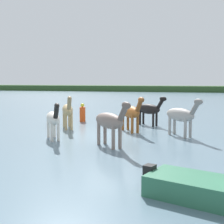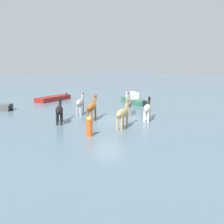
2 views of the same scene
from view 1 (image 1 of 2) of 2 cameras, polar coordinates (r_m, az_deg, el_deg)
The scene contains 9 objects.
ground_plane at distance 15.08m, azimuth -0.04°, elevation -4.02°, with size 162.61×162.61×0.00m, color slate.
distant_shoreline at distance 67.23m, azimuth 11.15°, elevation 3.66°, with size 146.35×6.00×2.40m, color #305027.
horse_dun_straggler at distance 15.64m, azimuth 3.44°, elevation -0.01°, with size 1.69×2.06×1.80m.
horse_gray_outer at distance 13.79m, azimuth -10.64°, elevation -1.19°, with size 1.49×1.97×1.68m.
horse_rear_stallion at distance 12.10m, azimuth -0.34°, elevation -1.69°, with size 1.95×1.89×1.83m.
horse_lead at distance 16.76m, azimuth -8.06°, elevation 0.33°, with size 1.40×2.20×1.79m.
horse_dark_mare at distance 14.66m, azimuth 12.47°, elevation -0.54°, with size 1.84×1.94×1.80m.
horse_pinto_flank at distance 17.88m, azimuth 6.79°, elevation 0.51°, with size 1.96×1.53×1.69m.
buoy_channel_marker at distance 19.48m, azimuth -5.38°, elevation -0.26°, with size 0.36×0.36×1.14m.
Camera 1 is at (3.67, -14.39, 2.63)m, focal length 50.31 mm.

